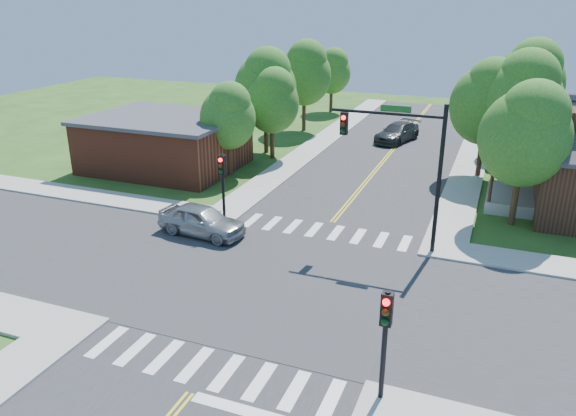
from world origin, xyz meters
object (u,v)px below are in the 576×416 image
at_px(signal_mast_ne, 404,153).
at_px(signal_pole_nw, 222,175).
at_px(car_silver, 202,221).
at_px(car_dgrey, 397,133).
at_px(signal_pole_se, 385,326).

bearing_deg(signal_mast_ne, signal_pole_nw, -179.93).
xyz_separation_m(car_silver, car_dgrey, (5.54, 23.17, -0.04)).
bearing_deg(signal_pole_nw, signal_mast_ne, 0.07).
height_order(signal_mast_ne, signal_pole_se, signal_mast_ne).
bearing_deg(car_dgrey, signal_pole_se, -62.99).
relative_size(signal_pole_nw, car_silver, 0.78).
bearing_deg(car_dgrey, signal_mast_ne, -62.08).
height_order(signal_pole_nw, car_dgrey, signal_pole_nw).
distance_m(signal_mast_ne, car_silver, 10.73).
distance_m(signal_pole_se, car_dgrey, 32.88).
xyz_separation_m(signal_pole_nw, car_silver, (-0.20, -2.08, -1.86)).
relative_size(signal_mast_ne, signal_pole_nw, 1.89).
height_order(signal_pole_se, car_dgrey, signal_pole_se).
xyz_separation_m(signal_pole_se, signal_pole_nw, (-11.20, 11.20, 0.00)).
bearing_deg(signal_pole_se, car_dgrey, 100.27).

